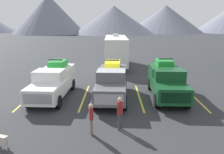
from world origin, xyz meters
name	(u,v)px	position (x,y,z in m)	size (l,w,h in m)	color
ground_plane	(112,98)	(0.00, 0.00, 0.00)	(240.00, 240.00, 0.00)	#2D3033
pickup_truck_a	(54,81)	(-4.08, 0.40, 1.14)	(2.32, 5.68, 2.52)	white
pickup_truck_b	(112,81)	(0.00, 0.17, 1.17)	(2.26, 5.69, 2.53)	#595B60
pickup_truck_c	(167,80)	(3.80, 0.41, 1.19)	(2.35, 5.53, 2.60)	#144723
lot_stripe_a	(30,97)	(-5.79, 0.26, 0.00)	(0.12, 5.50, 0.01)	gold
lot_stripe_b	(84,97)	(-1.93, 0.26, 0.00)	(0.12, 5.50, 0.01)	gold
lot_stripe_c	(139,97)	(1.93, 0.26, 0.00)	(0.12, 5.50, 0.01)	gold
lot_stripe_d	(194,97)	(5.79, 0.26, 0.00)	(0.12, 5.50, 0.01)	gold
camper_trailer_a	(116,50)	(0.34, 10.96, 1.95)	(2.52, 9.14, 3.69)	white
person_a	(120,111)	(0.45, -4.49, 0.97)	(0.29, 0.33, 1.68)	#3F3F42
person_b	(91,117)	(-0.90, -5.02, 0.89)	(0.23, 0.34, 1.55)	#726047
mountain_ridge	(132,18)	(7.70, 83.13, 6.10)	(140.64, 44.33, 15.18)	slate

